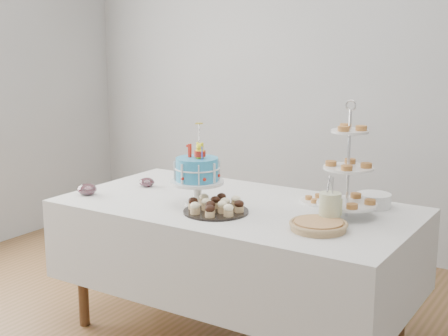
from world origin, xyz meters
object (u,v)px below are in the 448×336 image
Objects in this scene: table at (236,244)px; tiered_stand at (348,169)px; utensil_pitcher at (330,207)px; jam_bowl_b at (147,182)px; jam_bowl_a at (87,189)px; pie at (318,225)px; pastry_plate at (320,200)px; birthday_cake at (197,183)px; plate_stack at (373,200)px; cupcake_tray at (216,205)px.

tiered_stand reaches higher than table.
tiered_stand is 2.48× the size of utensil_pitcher.
jam_bowl_b reaches higher than table.
tiered_stand is at bearing 15.29° from jam_bowl_a.
pastry_plate is (-0.20, 0.47, -0.01)m from pie.
tiered_stand is at bearing 85.40° from pie.
pie is (0.57, -0.18, 0.25)m from table.
pastry_plate is 1.33m from jam_bowl_a.
birthday_cake is 0.95m from plate_stack.
birthday_cake is 0.68m from pastry_plate.
cupcake_tray is at bearing -92.25° from table.
utensil_pitcher is at bearing 12.72° from cupcake_tray.
tiered_stand is 1.29m from jam_bowl_b.
utensil_pitcher is (-0.07, -0.42, 0.05)m from plate_stack.
jam_bowl_b reaches higher than pastry_plate.
pastry_plate is at bearing 12.23° from jam_bowl_b.
table is 0.73m from jam_bowl_b.
cupcake_tray is at bearing -20.64° from jam_bowl_b.
jam_bowl_a reaches higher than table.
pie is 1.27m from jam_bowl_b.
table is at bearing 41.68° from birthday_cake.
utensil_pitcher is at bearing -6.25° from table.
tiered_stand is at bearing 72.91° from utensil_pitcher.
utensil_pitcher is at bearing 8.82° from jam_bowl_a.
birthday_cake is 0.55m from jam_bowl_b.
utensil_pitcher is at bearing 10.69° from birthday_cake.
jam_bowl_a reaches higher than pastry_plate.
birthday_cake reaches higher than jam_bowl_b.
pie is (0.57, 0.01, -0.01)m from cupcake_tray.
cupcake_tray is (-0.01, -0.19, 0.27)m from table.
plate_stack is 1.61m from jam_bowl_a.
pastry_plate is 2.31× the size of jam_bowl_b.
plate_stack is 1.68× the size of jam_bowl_a.
jam_bowl_b is (-1.32, -0.30, -0.01)m from plate_stack.
birthday_cake is (-0.17, -0.12, 0.35)m from table.
jam_bowl_b is (-0.50, 0.18, -0.10)m from birthday_cake.
pie is 1.41m from jam_bowl_a.
birthday_cake is 1.31× the size of cupcake_tray.
plate_stack is at bearing 36.32° from birthday_cake.
utensil_pitcher reaches higher than pastry_plate.
pastry_plate is at bearing 25.17° from jam_bowl_a.
tiered_stand is 1.50m from jam_bowl_a.
table is 10.33× the size of plate_stack.
birthday_cake reaches higher than table.
tiered_stand is 2.76× the size of pastry_plate.
jam_bowl_b is at bearing -167.39° from plate_stack.
pie is at bearing -66.85° from pastry_plate.
cupcake_tray reaches higher than pie.
cupcake_tray is 0.61m from pastry_plate.
birthday_cake reaches higher than jam_bowl_a.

